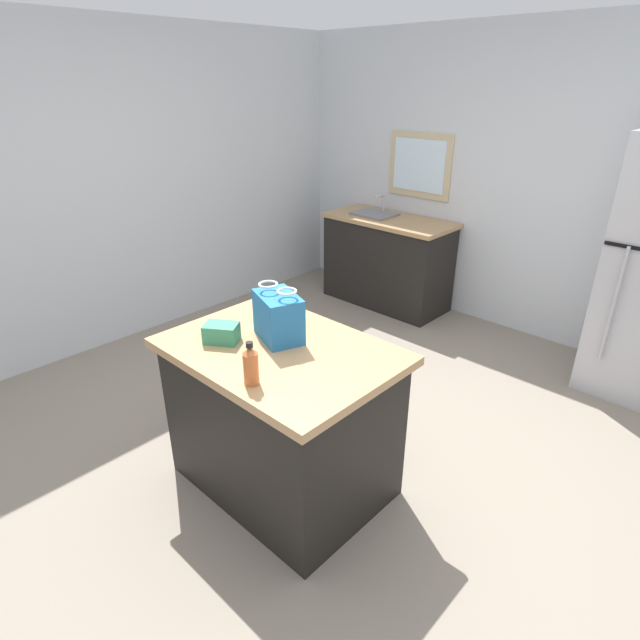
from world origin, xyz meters
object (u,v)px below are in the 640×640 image
object	(u,v)px
kitchen_island	(282,417)
small_box	(221,333)
shopping_bag	(278,316)
bottle	(251,366)

from	to	relation	value
kitchen_island	small_box	world-z (taller)	small_box
shopping_bag	bottle	bearing A→B (deg)	-58.17
kitchen_island	bottle	bearing A→B (deg)	-62.86
small_box	bottle	distance (m)	0.45
kitchen_island	shopping_bag	xyz separation A→B (m)	(-0.08, 0.07, 0.56)
kitchen_island	shopping_bag	bearing A→B (deg)	138.09
kitchen_island	small_box	distance (m)	0.57
kitchen_island	small_box	bearing A→B (deg)	-148.69
small_box	bottle	world-z (taller)	bottle
kitchen_island	shopping_bag	distance (m)	0.57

